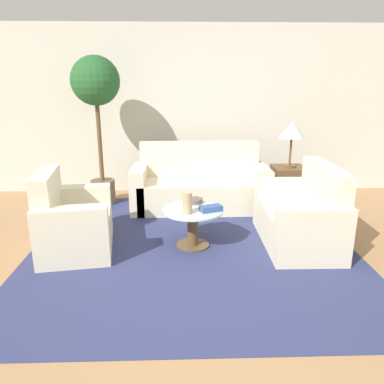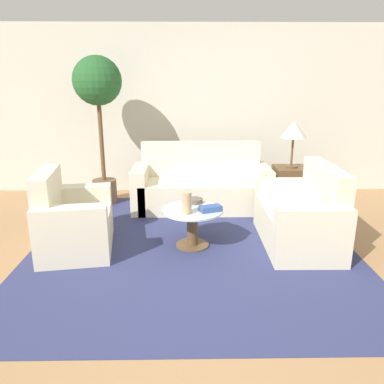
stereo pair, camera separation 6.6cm
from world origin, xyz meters
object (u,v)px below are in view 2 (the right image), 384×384
at_px(sofa_main, 201,187).
at_px(armchair, 71,224).
at_px(book_stack, 211,209).
at_px(coffee_table, 192,222).
at_px(vase, 187,203).
at_px(bowl, 195,201).
at_px(loveseat, 303,219).
at_px(table_lamp, 294,131).
at_px(potted_plant, 98,96).

relative_size(sofa_main, armchair, 1.81).
distance_m(armchair, book_stack, 1.51).
height_order(coffee_table, vase, vase).
height_order(coffee_table, bowl, bowl).
relative_size(loveseat, table_lamp, 1.98).
bearing_deg(book_stack, vase, 175.27).
bearing_deg(loveseat, book_stack, -83.66).
height_order(loveseat, coffee_table, loveseat).
relative_size(coffee_table, vase, 2.87).
relative_size(armchair, bowl, 5.99).
height_order(vase, book_stack, vase).
bearing_deg(potted_plant, vase, -53.92).
relative_size(potted_plant, bowl, 11.88).
relative_size(sofa_main, coffee_table, 2.87).
height_order(loveseat, table_lamp, table_lamp).
xyz_separation_m(sofa_main, loveseat, (1.09, -1.30, -0.00)).
distance_m(potted_plant, bowl, 2.16).
distance_m(sofa_main, book_stack, 1.42).
bearing_deg(book_stack, bowl, 99.36).
bearing_deg(armchair, vase, -101.50).
bearing_deg(bowl, coffee_table, -98.58).
bearing_deg(vase, potted_plant, 126.08).
bearing_deg(book_stack, loveseat, -13.77).
distance_m(sofa_main, coffee_table, 1.36).
xyz_separation_m(coffee_table, potted_plant, (-1.28, 1.55, 1.28)).
height_order(sofa_main, table_lamp, table_lamp).
bearing_deg(vase, sofa_main, 82.06).
height_order(loveseat, vase, loveseat).
bearing_deg(potted_plant, bowl, -45.15).
relative_size(table_lamp, potted_plant, 0.30).
height_order(armchair, bowl, armchair).
distance_m(vase, bowl, 0.38).
bearing_deg(book_stack, potted_plant, 112.85).
xyz_separation_m(vase, book_stack, (0.25, 0.07, -0.09)).
xyz_separation_m(table_lamp, book_stack, (-1.22, -1.38, -0.64)).
xyz_separation_m(armchair, vase, (1.25, -0.07, 0.25)).
height_order(potted_plant, bowl, potted_plant).
bearing_deg(coffee_table, vase, -114.87).
relative_size(coffee_table, bowl, 3.77).
bearing_deg(book_stack, armchair, 160.32).
distance_m(armchair, loveseat, 2.54).
relative_size(loveseat, bowl, 7.16).
height_order(armchair, loveseat, loveseat).
xyz_separation_m(bowl, book_stack, (0.16, -0.29, 0.00)).
distance_m(table_lamp, book_stack, 1.95).
height_order(armchair, table_lamp, table_lamp).
height_order(armchair, vase, armchair).
xyz_separation_m(sofa_main, coffee_table, (-0.15, -1.35, -0.02)).
xyz_separation_m(coffee_table, bowl, (0.03, 0.23, 0.18)).
height_order(sofa_main, coffee_table, sofa_main).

